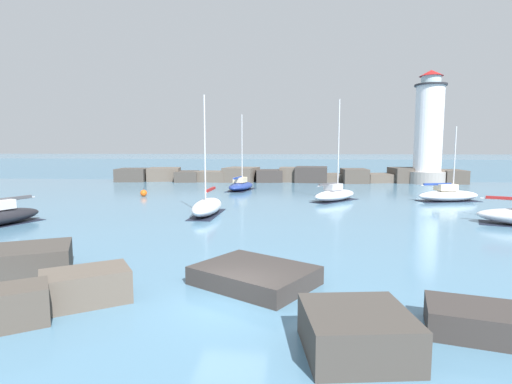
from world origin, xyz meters
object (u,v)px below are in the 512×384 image
Objects in this scene: sailboat_moored_1 at (335,194)px; sailboat_moored_0 at (207,206)px; sailboat_moored_4 at (241,185)px; mooring_buoy_orange_near at (144,193)px; sailboat_moored_5 at (448,195)px; lighthouse at (428,134)px.

sailboat_moored_0 is at bearing -139.75° from sailboat_moored_1.
mooring_buoy_orange_near is (-9.91, -7.43, -0.24)m from sailboat_moored_4.
lighthouse is at bearing 77.92° from sailboat_moored_5.
sailboat_moored_5 is 32.17m from mooring_buoy_orange_near.
sailboat_moored_0 is 0.99× the size of sailboat_moored_4.
lighthouse is 1.76× the size of sailboat_moored_0.
mooring_buoy_orange_near is (-20.75, 1.75, -0.31)m from sailboat_moored_1.
sailboat_moored_5 is 8.00× the size of mooring_buoy_orange_near.
mooring_buoy_orange_near is (-32.15, 0.92, -0.27)m from sailboat_moored_5.
sailboat_moored_4 is at bearing 139.74° from sailboat_moored_1.
sailboat_moored_0 is 1.26× the size of sailboat_moored_5.
sailboat_moored_0 is 18.61m from sailboat_moored_4.
mooring_buoy_orange_near is at bearing -151.94° from lighthouse.
sailboat_moored_4 is (-26.61, -12.03, -6.77)m from lighthouse.
lighthouse is 1.75× the size of sailboat_moored_4.
lighthouse is 17.77× the size of mooring_buoy_orange_near.
lighthouse reaches higher than mooring_buoy_orange_near.
sailboat_moored_1 is 14.21m from sailboat_moored_4.
sailboat_moored_4 reaches higher than mooring_buoy_orange_near.
sailboat_moored_0 is at bearing -90.91° from sailboat_moored_4.
sailboat_moored_4 reaches higher than sailboat_moored_0.
lighthouse reaches higher than sailboat_moored_4.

